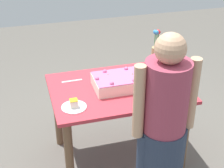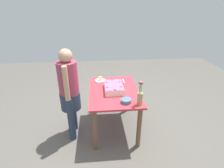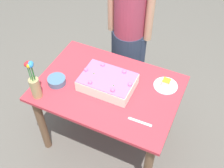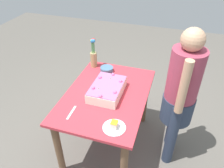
% 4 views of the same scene
% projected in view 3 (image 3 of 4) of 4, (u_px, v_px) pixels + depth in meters
% --- Properties ---
extents(ground_plane, '(8.00, 8.00, 0.00)m').
position_uv_depth(ground_plane, '(109.00, 137.00, 2.84)').
color(ground_plane, '#5E5A52').
extents(dining_table, '(1.16, 0.81, 0.75)m').
position_uv_depth(dining_table, '(108.00, 98.00, 2.39)').
color(dining_table, '#BD333F').
rests_on(dining_table, ground_plane).
extents(sheet_cake, '(0.43, 0.30, 0.13)m').
position_uv_depth(sheet_cake, '(107.00, 82.00, 2.26)').
color(sheet_cake, white).
rests_on(sheet_cake, dining_table).
extents(serving_plate_with_slice, '(0.20, 0.20, 0.07)m').
position_uv_depth(serving_plate_with_slice, '(166.00, 84.00, 2.29)').
color(serving_plate_with_slice, white).
rests_on(serving_plate_with_slice, dining_table).
extents(cake_knife, '(0.18, 0.02, 0.00)m').
position_uv_depth(cake_knife, '(140.00, 122.00, 2.05)').
color(cake_knife, silver).
rests_on(cake_knife, dining_table).
extents(flower_vase, '(0.08, 0.08, 0.36)m').
position_uv_depth(flower_vase, '(34.00, 83.00, 2.13)').
color(flower_vase, tan).
rests_on(flower_vase, dining_table).
extents(fruit_bowl, '(0.15, 0.15, 0.05)m').
position_uv_depth(fruit_bowl, '(57.00, 81.00, 2.30)').
color(fruit_bowl, '#4B7190').
rests_on(fruit_bowl, dining_table).
extents(person_standing, '(0.45, 0.31, 1.49)m').
position_uv_depth(person_standing, '(129.00, 27.00, 2.69)').
color(person_standing, '#2A364C').
rests_on(person_standing, ground_plane).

